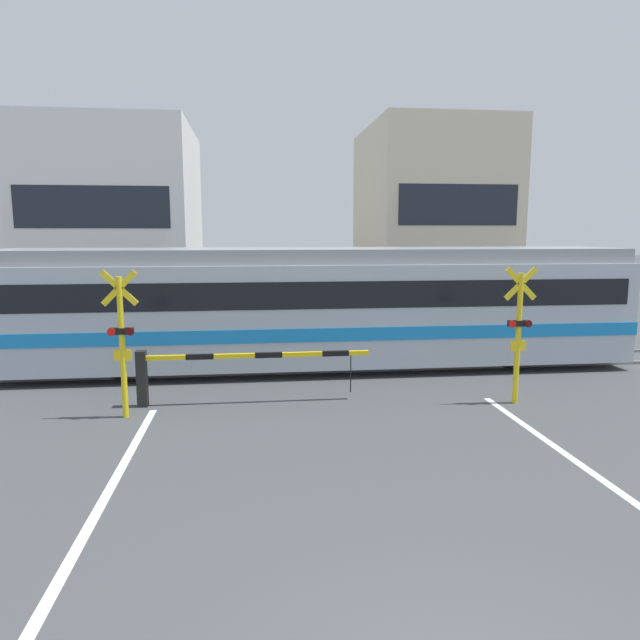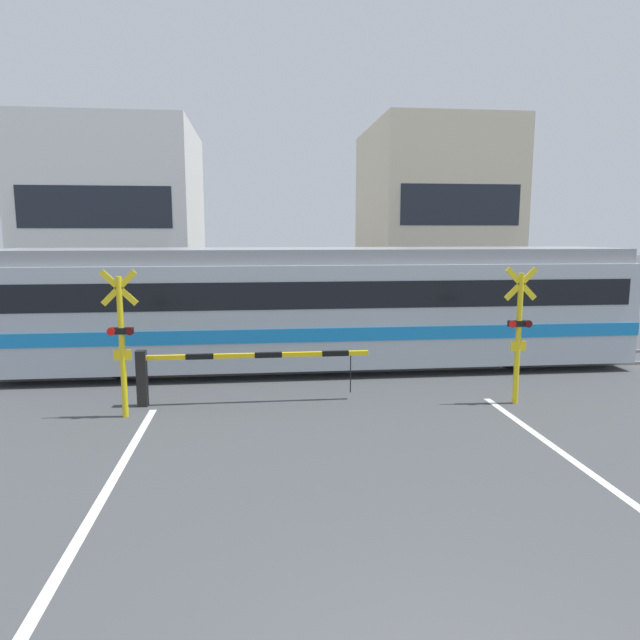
{
  "view_description": "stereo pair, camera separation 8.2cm",
  "coord_description": "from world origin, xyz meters",
  "px_view_note": "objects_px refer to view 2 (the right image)",
  "views": [
    {
      "loc": [
        -1.45,
        -3.34,
        3.49
      ],
      "look_at": [
        0.0,
        8.88,
        1.6
      ],
      "focal_mm": 32.0,
      "sensor_mm": 36.0,
      "label": 1
    },
    {
      "loc": [
        -1.37,
        -3.35,
        3.49
      ],
      "look_at": [
        0.0,
        8.88,
        1.6
      ],
      "focal_mm": 32.0,
      "sensor_mm": 36.0,
      "label": 2
    }
  ],
  "objects_px": {
    "commuter_train": "(318,304)",
    "crossing_signal_right": "(519,330)",
    "crossing_barrier_far": "(379,320)",
    "crossing_barrier_near": "(208,366)",
    "crossing_signal_left": "(122,337)"
  },
  "relations": [
    {
      "from": "crossing_signal_right",
      "to": "crossing_barrier_near",
      "type": "bearing_deg",
      "value": 173.93
    },
    {
      "from": "crossing_barrier_far",
      "to": "crossing_barrier_near",
      "type": "bearing_deg",
      "value": -130.49
    },
    {
      "from": "crossing_barrier_near",
      "to": "crossing_barrier_far",
      "type": "relative_size",
      "value": 1.0
    },
    {
      "from": "crossing_barrier_near",
      "to": "crossing_signal_left",
      "type": "xyz_separation_m",
      "value": [
        -1.52,
        -0.67,
        0.74
      ]
    },
    {
      "from": "crossing_signal_left",
      "to": "crossing_signal_right",
      "type": "xyz_separation_m",
      "value": [
        7.8,
        0.0,
        0.0
      ]
    },
    {
      "from": "crossing_barrier_near",
      "to": "crossing_signal_right",
      "type": "height_order",
      "value": "crossing_signal_right"
    },
    {
      "from": "crossing_barrier_near",
      "to": "crossing_barrier_far",
      "type": "bearing_deg",
      "value": 49.51
    },
    {
      "from": "commuter_train",
      "to": "crossing_signal_left",
      "type": "height_order",
      "value": "commuter_train"
    },
    {
      "from": "commuter_train",
      "to": "crossing_barrier_near",
      "type": "bearing_deg",
      "value": -130.42
    },
    {
      "from": "crossing_barrier_far",
      "to": "crossing_signal_right",
      "type": "xyz_separation_m",
      "value": [
        1.52,
        -6.24,
        0.74
      ]
    },
    {
      "from": "commuter_train",
      "to": "crossing_signal_right",
      "type": "relative_size",
      "value": 5.63
    },
    {
      "from": "crossing_barrier_far",
      "to": "crossing_signal_right",
      "type": "distance_m",
      "value": 6.46
    },
    {
      "from": "commuter_train",
      "to": "crossing_signal_left",
      "type": "bearing_deg",
      "value": -137.94
    },
    {
      "from": "crossing_barrier_near",
      "to": "crossing_barrier_far",
      "type": "xyz_separation_m",
      "value": [
        4.76,
        5.57,
        0.0
      ]
    },
    {
      "from": "crossing_barrier_far",
      "to": "crossing_signal_left",
      "type": "distance_m",
      "value": 8.88
    }
  ]
}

